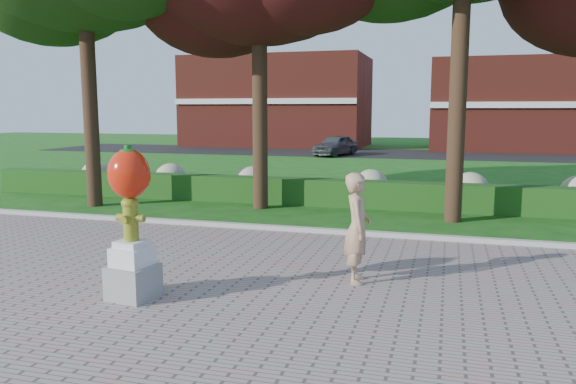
% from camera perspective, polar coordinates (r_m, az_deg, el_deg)
% --- Properties ---
extents(ground, '(100.00, 100.00, 0.00)m').
position_cam_1_polar(ground, '(10.59, -3.00, -7.61)').
color(ground, '#174D13').
rests_on(ground, ground).
extents(walkway, '(40.00, 14.00, 0.04)m').
position_cam_1_polar(walkway, '(7.15, -13.91, -15.79)').
color(walkway, gray).
rests_on(walkway, ground).
extents(curb, '(40.00, 0.18, 0.15)m').
position_cam_1_polar(curb, '(13.36, 1.19, -3.89)').
color(curb, '#ADADA5').
rests_on(curb, ground).
extents(lawn_hedge, '(24.00, 0.70, 0.80)m').
position_cam_1_polar(lawn_hedge, '(17.14, 4.62, -0.07)').
color(lawn_hedge, '#1F4614').
rests_on(lawn_hedge, ground).
extents(hydrangea_row, '(20.10, 1.10, 0.99)m').
position_cam_1_polar(hydrangea_row, '(17.99, 7.04, 0.78)').
color(hydrangea_row, '#9EA17B').
rests_on(hydrangea_row, ground).
extents(street, '(50.00, 8.00, 0.02)m').
position_cam_1_polar(street, '(37.88, 10.94, 3.85)').
color(street, black).
rests_on(street, ground).
extents(building_left, '(14.00, 8.00, 7.00)m').
position_cam_1_polar(building_left, '(45.62, -1.00, 9.14)').
color(building_left, maroon).
rests_on(building_left, ground).
extents(building_right, '(12.00, 8.00, 6.40)m').
position_cam_1_polar(building_right, '(43.87, 22.36, 8.16)').
color(building_right, maroon).
rests_on(building_right, ground).
extents(hydrant_sculpture, '(0.73, 0.73, 2.36)m').
position_cam_1_polar(hydrant_sculpture, '(8.81, -15.69, -2.59)').
color(hydrant_sculpture, gray).
rests_on(hydrant_sculpture, walkway).
extents(woman, '(0.55, 0.74, 1.85)m').
position_cam_1_polar(woman, '(9.42, 7.06, -3.63)').
color(woman, tan).
rests_on(woman, walkway).
extents(parked_car, '(2.70, 4.15, 1.31)m').
position_cam_1_polar(parked_car, '(35.59, 4.84, 4.77)').
color(parked_car, '#414449').
rests_on(parked_car, street).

